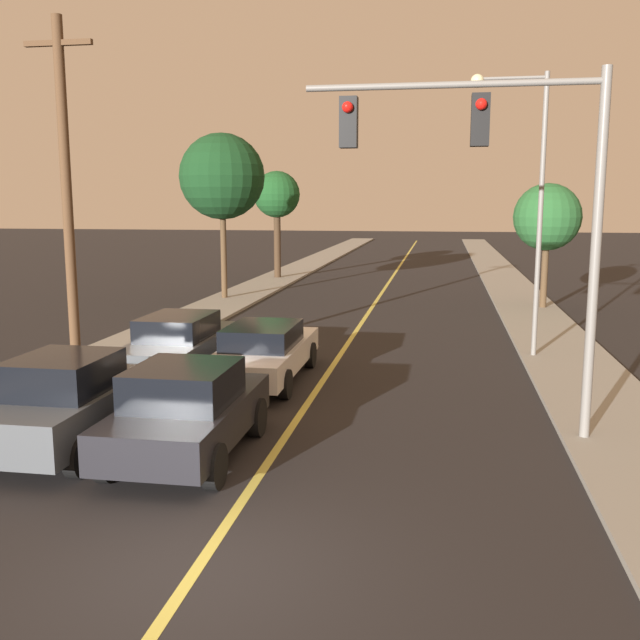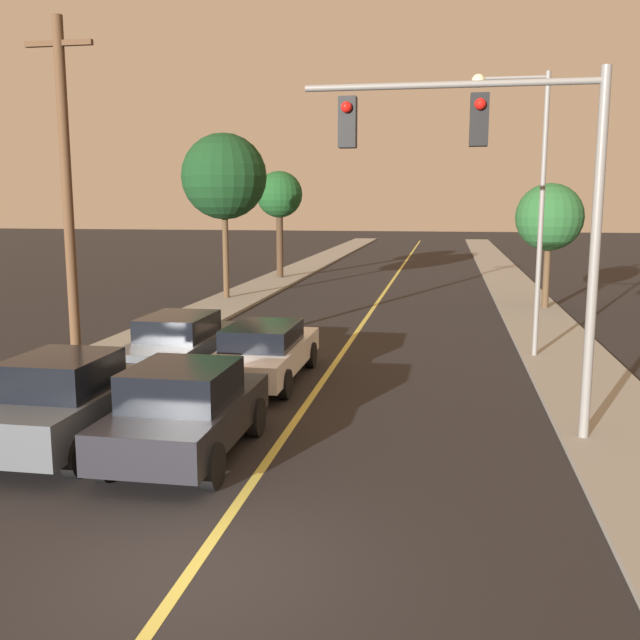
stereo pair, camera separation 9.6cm
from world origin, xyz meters
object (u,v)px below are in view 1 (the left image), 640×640
car_outer_lane_front (68,402)px  traffic_signal_mast (502,177)px  tree_left_near (222,177)px  car_near_lane_second (264,351)px  tree_right_near (547,218)px  streetlamp_right (524,178)px  utility_pole_left (67,199)px  tree_left_far (277,196)px  car_outer_lane_second (180,344)px  car_near_lane_front (187,411)px

car_outer_lane_front → traffic_signal_mast: bearing=14.3°
traffic_signal_mast → tree_left_near: tree_left_near is taller
car_outer_lane_front → car_near_lane_second: bearing=67.3°
traffic_signal_mast → tree_right_near: traffic_signal_mast is taller
streetlamp_right → tree_left_near: size_ratio=1.06×
utility_pole_left → tree_left_far: 24.17m
traffic_signal_mast → car_outer_lane_second: bearing=154.0°
traffic_signal_mast → tree_right_near: (3.11, 16.69, -1.05)m
streetlamp_right → traffic_signal_mast: bearing=-99.1°
car_near_lane_second → car_outer_lane_second: bearing=174.6°
car_outer_lane_front → tree_left_far: size_ratio=0.69×
car_outer_lane_front → tree_left_near: 20.05m
car_outer_lane_second → streetlamp_right: bearing=22.1°
car_outer_lane_second → traffic_signal_mast: 9.22m
car_near_lane_front → car_near_lane_second: 5.41m
utility_pole_left → tree_left_far: (-0.70, 24.16, 0.25)m
car_near_lane_front → tree_right_near: tree_right_near is taller
streetlamp_right → car_outer_lane_front: bearing=-133.6°
utility_pole_left → car_near_lane_front: bearing=-43.8°
tree_right_near → tree_left_far: bearing=144.3°
car_near_lane_front → car_near_lane_second: car_near_lane_front is taller
car_near_lane_front → car_near_lane_second: size_ratio=0.82×
traffic_signal_mast → utility_pole_left: size_ratio=0.79×
car_near_lane_front → streetlamp_right: 11.88m
utility_pole_left → tree_left_near: size_ratio=1.15×
traffic_signal_mast → car_outer_lane_front: bearing=-165.7°
streetlamp_right → tree_right_near: 9.83m
tree_left_near → tree_left_far: bearing=87.5°
tree_right_near → car_outer_lane_front: bearing=-119.7°
car_outer_lane_front → tree_left_far: (-2.72, 28.17, 3.83)m
utility_pole_left → tree_right_near: size_ratio=1.67×
car_near_lane_front → car_near_lane_second: (-0.00, 5.40, -0.09)m
car_outer_lane_front → utility_pole_left: size_ratio=0.49×
car_near_lane_second → tree_left_near: (-5.34, 13.94, 4.69)m
car_outer_lane_front → tree_left_near: size_ratio=0.57×
tree_left_near → car_near_lane_second: bearing=-69.0°
car_near_lane_second → tree_right_near: 15.95m
car_near_lane_second → car_outer_lane_front: car_outer_lane_front is taller
utility_pole_left → traffic_signal_mast: bearing=-12.5°
tree_right_near → car_near_lane_front: bearing=-114.1°
car_outer_lane_front → traffic_signal_mast: size_ratio=0.63×
car_near_lane_second → tree_left_far: size_ratio=0.85×
car_near_lane_front → tree_left_near: (-5.34, 19.34, 4.60)m
traffic_signal_mast → streetlamp_right: bearing=80.9°
car_outer_lane_front → streetlamp_right: (8.62, 9.04, 4.14)m
traffic_signal_mast → tree_left_near: size_ratio=0.91×
traffic_signal_mast → tree_left_far: bearing=111.2°
car_outer_lane_second → tree_right_near: tree_right_near is taller
car_outer_lane_second → tree_right_near: bearing=50.9°
utility_pole_left → tree_right_near: (12.61, 14.58, -0.69)m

